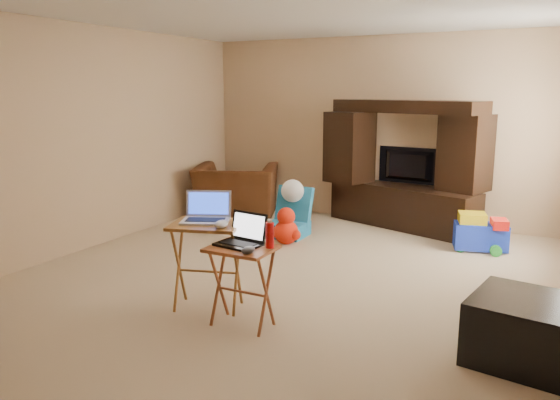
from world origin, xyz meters
The scene contains 19 objects.
floor centered at (0.00, 0.00, 0.00)m, with size 5.50×5.50×0.00m, color #C5AE88.
ceiling centered at (0.00, 0.00, 2.50)m, with size 5.50×5.50×0.00m, color silver.
wall_back centered at (0.00, 2.75, 1.25)m, with size 5.00×5.00×0.00m, color tan.
wall_front centered at (0.00, -2.75, 1.25)m, with size 5.00×5.00×0.00m, color tan.
wall_left centered at (-2.50, 0.00, 1.25)m, with size 5.50×5.50×0.00m, color tan.
entertainment_center centered at (0.44, 2.47, 0.83)m, with size 2.02×0.51×1.66m, color black.
television centered at (0.44, 2.63, 0.79)m, with size 0.84×0.11×0.48m, color black.
recliner centered at (-1.85, 2.03, 0.36)m, with size 1.12×0.98×0.73m, color #40200D.
child_rocker centered at (-0.69, 1.35, 0.31)m, with size 0.46×0.53×0.61m, color #186189, non-canonical shape.
plush_toy centered at (-0.55, 1.02, 0.22)m, with size 0.40×0.33×0.45m, color red, non-canonical shape.
push_toy centered at (1.52, 1.79, 0.22)m, with size 0.58×0.41×0.44m, color blue, non-canonical shape.
ottoman centered at (2.13, -0.77, 0.22)m, with size 0.67×0.67×0.43m, color black.
tray_table_left centered at (-0.27, -0.99, 0.36)m, with size 0.56×0.45×0.73m, color #955A24.
tray_table_right centered at (0.17, -1.16, 0.31)m, with size 0.48×0.39×0.63m, color brown.
laptop_left centered at (-0.30, -0.96, 0.85)m, with size 0.38×0.31×0.24m, color #B5B5BA.
laptop_right centered at (0.13, -1.14, 0.75)m, with size 0.33×0.27×0.24m, color black.
mouse_left centered at (-0.08, -1.06, 0.76)m, with size 0.09×0.15×0.06m, color silver.
mouse_right centered at (0.30, -1.28, 0.65)m, with size 0.08×0.13×0.05m, color #424147.
water_bottle centered at (0.37, -1.08, 0.72)m, with size 0.06×0.06×0.19m, color red.
Camera 1 is at (2.22, -4.53, 1.78)m, focal length 35.00 mm.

